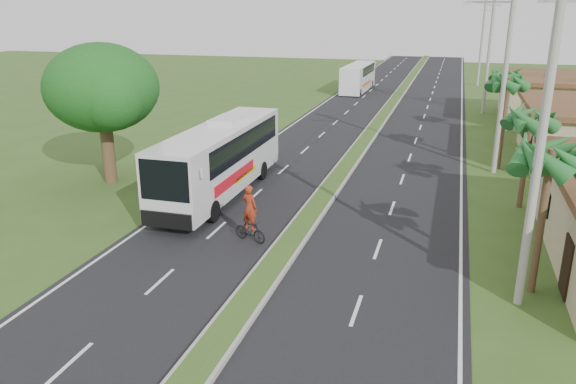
# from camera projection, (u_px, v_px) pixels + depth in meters

# --- Properties ---
(ground) EXTENTS (180.00, 180.00, 0.00)m
(ground) POSITION_uv_depth(u_px,v_px,m) (253.00, 296.00, 18.87)
(ground) COLOR #36501D
(ground) RESTS_ON ground
(road_asphalt) EXTENTS (14.00, 160.00, 0.02)m
(road_asphalt) POSITION_uv_depth(u_px,v_px,m) (356.00, 154.00, 37.08)
(road_asphalt) COLOR black
(road_asphalt) RESTS_ON ground
(median_strip) EXTENTS (1.20, 160.00, 0.18)m
(median_strip) POSITION_uv_depth(u_px,v_px,m) (356.00, 152.00, 37.05)
(median_strip) COLOR gray
(median_strip) RESTS_ON ground
(lane_edge_left) EXTENTS (0.12, 160.00, 0.01)m
(lane_edge_left) POSITION_uv_depth(u_px,v_px,m) (260.00, 147.00, 38.89)
(lane_edge_left) COLOR silver
(lane_edge_left) RESTS_ON ground
(lane_edge_right) EXTENTS (0.12, 160.00, 0.01)m
(lane_edge_right) POSITION_uv_depth(u_px,v_px,m) (461.00, 161.00, 35.28)
(lane_edge_right) COLOR silver
(lane_edge_right) RESTS_ON ground
(shop_far) EXTENTS (8.60, 11.60, 3.82)m
(shop_far) POSITION_uv_depth(u_px,v_px,m) (554.00, 98.00, 47.28)
(shop_far) COLOR tan
(shop_far) RESTS_ON ground
(palm_verge_a) EXTENTS (2.40, 2.40, 5.45)m
(palm_verge_a) POSITION_uv_depth(u_px,v_px,m) (551.00, 157.00, 17.69)
(palm_verge_a) COLOR #473321
(palm_verge_a) RESTS_ON ground
(palm_verge_b) EXTENTS (2.40, 2.40, 5.05)m
(palm_verge_b) POSITION_uv_depth(u_px,v_px,m) (531.00, 118.00, 25.90)
(palm_verge_b) COLOR #473321
(palm_verge_b) RESTS_ON ground
(palm_verge_c) EXTENTS (2.40, 2.40, 5.85)m
(palm_verge_c) POSITION_uv_depth(u_px,v_px,m) (508.00, 82.00, 32.20)
(palm_verge_c) COLOR #473321
(palm_verge_c) RESTS_ON ground
(palm_verge_d) EXTENTS (2.40, 2.40, 5.25)m
(palm_verge_d) POSITION_uv_depth(u_px,v_px,m) (505.00, 75.00, 40.44)
(palm_verge_d) COLOR #473321
(palm_verge_d) RESTS_ON ground
(shade_tree) EXTENTS (6.30, 6.00, 7.54)m
(shade_tree) POSITION_uv_depth(u_px,v_px,m) (100.00, 91.00, 29.68)
(shade_tree) COLOR #473321
(shade_tree) RESTS_ON ground
(utility_pole_a) EXTENTS (1.60, 0.28, 11.00)m
(utility_pole_a) POSITION_uv_depth(u_px,v_px,m) (542.00, 133.00, 16.63)
(utility_pole_a) COLOR gray
(utility_pole_a) RESTS_ON ground
(utility_pole_b) EXTENTS (3.20, 0.28, 12.00)m
(utility_pole_b) POSITION_uv_depth(u_px,v_px,m) (506.00, 64.00, 31.02)
(utility_pole_b) COLOR gray
(utility_pole_b) RESTS_ON ground
(utility_pole_c) EXTENTS (1.60, 0.28, 11.00)m
(utility_pole_c) POSITION_uv_depth(u_px,v_px,m) (489.00, 50.00, 49.41)
(utility_pole_c) COLOR gray
(utility_pole_c) RESTS_ON ground
(utility_pole_d) EXTENTS (1.60, 0.28, 10.50)m
(utility_pole_d) POSITION_uv_depth(u_px,v_px,m) (482.00, 40.00, 67.70)
(utility_pole_d) COLOR gray
(utility_pole_d) RESTS_ON ground
(coach_bus_main) EXTENTS (2.60, 11.86, 3.83)m
(coach_bus_main) POSITION_uv_depth(u_px,v_px,m) (221.00, 155.00, 28.45)
(coach_bus_main) COLOR silver
(coach_bus_main) RESTS_ON ground
(coach_bus_far) EXTENTS (2.40, 10.37, 3.01)m
(coach_bus_far) POSITION_uv_depth(u_px,v_px,m) (358.00, 76.00, 64.47)
(coach_bus_far) COLOR white
(coach_bus_far) RESTS_ON ground
(motorcyclist) EXTENTS (1.60, 0.92, 2.45)m
(motorcyclist) POSITION_uv_depth(u_px,v_px,m) (250.00, 220.00, 22.92)
(motorcyclist) COLOR black
(motorcyclist) RESTS_ON ground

